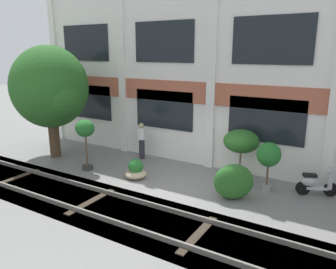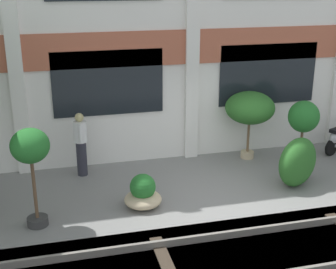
{
  "view_description": "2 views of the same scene",
  "coord_description": "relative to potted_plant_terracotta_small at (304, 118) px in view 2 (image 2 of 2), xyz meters",
  "views": [
    {
      "loc": [
        5.26,
        -9.45,
        4.79
      ],
      "look_at": [
        -1.49,
        1.84,
        1.41
      ],
      "focal_mm": 35.0,
      "sensor_mm": 36.0,
      "label": 1
    },
    {
      "loc": [
        -3.65,
        -9.12,
        4.98
      ],
      "look_at": [
        -0.96,
        1.53,
        1.14
      ],
      "focal_mm": 50.0,
      "sensor_mm": 36.0,
      "label": 2
    }
  ],
  "objects": [
    {
      "name": "rail_tracks",
      "position": [
        -2.75,
        -3.82,
        -1.42
      ],
      "size": [
        25.98,
        2.8,
        0.43
      ],
      "color": "#5B5449",
      "rests_on": "ground"
    },
    {
      "name": "resident_by_doorway",
      "position": [
        -5.82,
        0.68,
        -0.4
      ],
      "size": [
        0.34,
        0.53,
        1.66
      ],
      "rotation": [
        0.0,
        0.0,
        -3.13
      ],
      "color": "#282833",
      "rests_on": "ground"
    },
    {
      "name": "potted_plant_terracotta_small",
      "position": [
        0.0,
        0.0,
        0.0
      ],
      "size": [
        0.83,
        0.83,
        1.76
      ],
      "color": "gray",
      "rests_on": "ground"
    },
    {
      "name": "topiary_hedge",
      "position": [
        -0.78,
        -1.22,
        -0.68
      ],
      "size": [
        1.48,
        1.3,
        1.21
      ],
      "primitive_type": "ellipsoid",
      "rotation": [
        0.0,
        0.0,
        3.71
      ],
      "color": "#286023",
      "rests_on": "ground"
    },
    {
      "name": "potted_plant_tall_urn",
      "position": [
        -1.23,
        0.73,
        0.15
      ],
      "size": [
        1.35,
        1.35,
        1.9
      ],
      "color": "tan",
      "rests_on": "ground"
    },
    {
      "name": "potted_plant_wide_bowl",
      "position": [
        -4.65,
        -1.39,
        -0.98
      ],
      "size": [
        0.84,
        0.84,
        0.77
      ],
      "color": "tan",
      "rests_on": "ground"
    },
    {
      "name": "potted_plant_low_pan",
      "position": [
        -6.93,
        -1.67,
        0.34
      ],
      "size": [
        0.77,
        0.77,
        2.11
      ],
      "color": "#333333",
      "rests_on": "ground"
    },
    {
      "name": "ground_plane",
      "position": [
        -2.75,
        -1.49,
        -1.29
      ],
      "size": [
        80.0,
        80.0,
        0.0
      ],
      "primitive_type": "plane",
      "color": "slate"
    }
  ]
}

